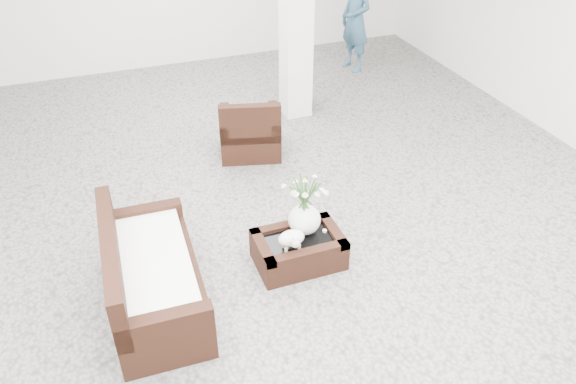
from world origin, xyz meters
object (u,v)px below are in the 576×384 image
object	(u,v)px
loveseat	(153,268)
armchair	(250,124)
coffee_table	(299,251)
topiary	(297,65)

from	to	relation	value
loveseat	armchair	bearing A→B (deg)	-32.74
coffee_table	topiary	bearing A→B (deg)	69.29
topiary	coffee_table	bearing A→B (deg)	-110.71
armchair	topiary	xyz separation A→B (m)	(1.12, 1.14, 0.26)
topiary	armchair	bearing A→B (deg)	-134.55
armchair	topiary	distance (m)	1.62
coffee_table	loveseat	size ratio (longest dim) A/B	0.53
loveseat	topiary	xyz separation A→B (m)	(2.83, 3.63, 0.24)
armchair	topiary	bearing A→B (deg)	-119.58
armchair	loveseat	world-z (taller)	loveseat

